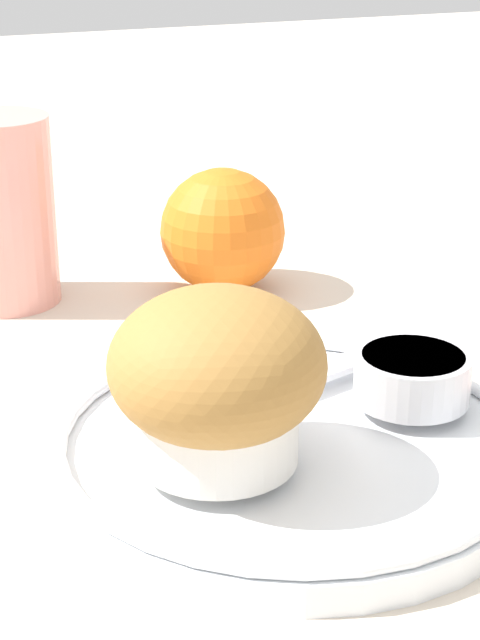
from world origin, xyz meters
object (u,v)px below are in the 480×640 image
at_px(butter_knife, 290,383).
at_px(orange_fruit, 223,231).
at_px(juice_glass, 1,211).
at_px(muffin, 217,379).

distance_m(butter_knife, orange_fruit, 0.19).
height_order(butter_knife, juice_glass, juice_glass).
height_order(orange_fruit, juice_glass, juice_glass).
height_order(muffin, juice_glass, juice_glass).
bearing_deg(muffin, orange_fruit, 67.82).
xyz_separation_m(muffin, butter_knife, (0.06, 0.05, -0.04)).
xyz_separation_m(muffin, orange_fruit, (0.10, 0.24, -0.02)).
bearing_deg(juice_glass, butter_knife, -66.78).
bearing_deg(butter_knife, muffin, -153.55).
bearing_deg(muffin, butter_knife, 41.73).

